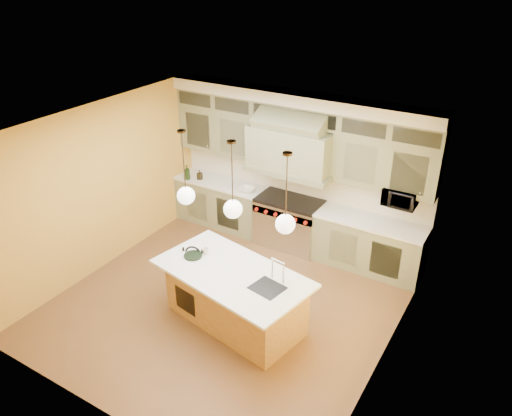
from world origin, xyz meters
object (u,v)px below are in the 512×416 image
Objects in this scene: counter_stool at (192,275)px; microwave at (400,197)px; range at (289,222)px; kitchen_island at (235,296)px.

counter_stool is 3.58m from microwave.
range is 1.18× the size of counter_stool.
range is 0.49× the size of kitchen_island.
microwave is at bearing 25.81° from counter_stool.
kitchen_island is 0.79m from counter_stool.
kitchen_island is 4.54× the size of microwave.
kitchen_island reaches higher than counter_stool.
range is 2.42m from kitchen_island.
range is 2.46m from counter_stool.
kitchen_island is at bearing -81.64° from range.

